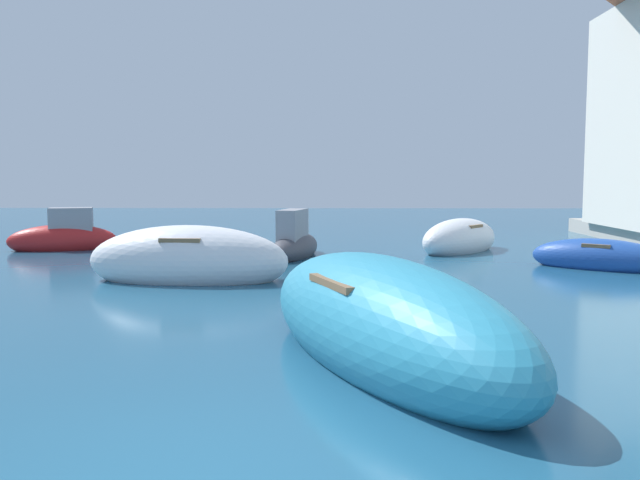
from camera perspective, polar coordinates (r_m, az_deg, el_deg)
The scene contains 6 objects.
moored_boat_0 at distance 19.89m, azimuth 11.57°, elevation 0.05°, with size 3.21×3.54×1.21m.
moored_boat_2 at distance 21.22m, azimuth -20.54°, elevation 0.18°, with size 3.22×1.85×1.44m.
moored_boat_4 at distance 8.10m, azimuth 5.23°, elevation -6.94°, with size 3.74×5.95×1.59m.
moored_boat_5 at distance 14.34m, azimuth -10.89°, elevation -1.71°, with size 4.24×1.92×1.48m.
moored_boat_6 at distance 17.15m, azimuth 22.24°, elevation -1.39°, with size 3.13×2.61×0.91m.
moored_boat_7 at distance 18.10m, azimuth -2.12°, elevation -0.34°, with size 1.59×3.15×1.46m.
Camera 1 is at (0.80, -4.57, 2.18)m, focal length 38.44 mm.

